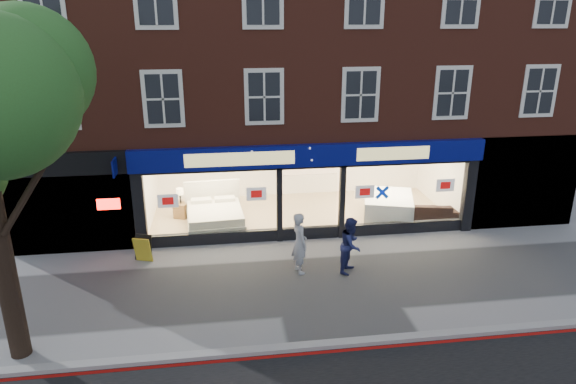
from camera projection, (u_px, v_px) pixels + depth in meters
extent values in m
plane|color=gray|center=(330.00, 282.00, 14.48)|extent=(120.00, 120.00, 0.00)
cube|color=#8C0A07|center=(359.00, 349.00, 11.58)|extent=(60.00, 0.10, 0.01)
cube|color=gray|center=(357.00, 342.00, 11.75)|extent=(60.00, 0.25, 0.12)
cube|color=tan|center=(300.00, 213.00, 19.38)|extent=(11.00, 4.50, 0.10)
cube|color=maroon|center=(294.00, 29.00, 18.85)|extent=(19.00, 8.00, 6.70)
cube|color=#060D65|center=(313.00, 155.00, 16.21)|extent=(11.40, 0.28, 0.70)
cube|color=black|center=(310.00, 232.00, 17.30)|extent=(11.00, 0.18, 0.40)
cube|color=black|center=(140.00, 211.00, 16.19)|extent=(0.35, 0.30, 2.60)
cube|color=black|center=(468.00, 195.00, 17.63)|extent=(0.35, 0.30, 2.60)
cube|color=white|center=(211.00, 203.00, 16.39)|extent=(4.20, 0.02, 2.10)
cube|color=white|center=(406.00, 194.00, 17.24)|extent=(4.20, 0.02, 2.10)
cube|color=white|center=(310.00, 204.00, 17.14)|extent=(1.80, 0.02, 2.10)
cube|color=silver|center=(291.00, 165.00, 21.07)|extent=(11.00, 0.20, 2.60)
cube|color=#FFEAC6|center=(301.00, 148.00, 18.54)|extent=(11.00, 4.50, 0.12)
cube|color=black|center=(71.00, 201.00, 16.04)|extent=(3.80, 0.60, 3.30)
cube|color=#FF140C|center=(109.00, 204.00, 15.88)|extent=(0.70, 0.04, 0.35)
cube|color=black|center=(521.00, 181.00, 17.91)|extent=(4.00, 0.40, 3.30)
cylinder|color=black|center=(4.00, 265.00, 10.72)|extent=(0.44, 0.44, 4.40)
sphere|color=#295921|center=(5.00, 116.00, 9.39)|extent=(2.40, 2.40, 2.40)
cube|color=beige|center=(215.00, 222.00, 17.92)|extent=(2.06, 2.37, 0.39)
cube|color=beige|center=(215.00, 213.00, 17.81)|extent=(1.98, 2.28, 0.28)
cube|color=beige|center=(212.00, 198.00, 18.86)|extent=(2.01, 0.26, 1.35)
cube|color=beige|center=(201.00, 200.00, 18.41)|extent=(0.75, 0.41, 0.13)
cube|color=beige|center=(225.00, 199.00, 18.57)|extent=(0.75, 0.41, 0.13)
cube|color=brown|center=(181.00, 210.00, 18.78)|extent=(0.58, 0.58, 0.55)
cube|color=white|center=(388.00, 214.00, 18.81)|extent=(2.24, 2.54, 0.28)
cube|color=white|center=(388.00, 207.00, 18.72)|extent=(2.24, 2.54, 0.28)
cube|color=white|center=(389.00, 199.00, 18.63)|extent=(2.24, 2.54, 0.28)
imported|color=black|center=(428.00, 211.00, 18.64)|extent=(2.18, 1.23, 0.60)
cube|color=gold|center=(143.00, 249.00, 15.62)|extent=(0.62, 0.49, 0.82)
imported|color=#A9AAB0|center=(300.00, 243.00, 14.80)|extent=(0.58, 0.75, 1.84)
imported|color=#1C204E|center=(351.00, 245.00, 14.86)|extent=(0.97, 1.03, 1.68)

